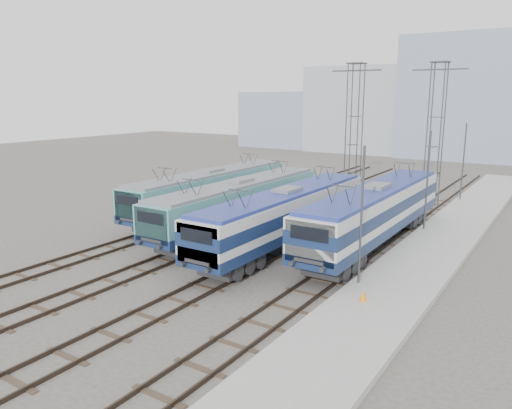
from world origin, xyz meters
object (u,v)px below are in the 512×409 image
(catenary_tower_west, at_px, (354,126))
(mast_mid, at_px, (427,183))
(locomotive_center_left, at_px, (238,202))
(locomotive_center_right, at_px, (286,213))
(mast_front, at_px, (361,219))
(mast_rear, at_px, (463,163))
(catenary_tower_east, at_px, (435,127))
(locomotive_far_right, at_px, (375,210))
(safety_cone, at_px, (363,296))
(locomotive_far_left, at_px, (210,189))

(catenary_tower_west, height_order, mast_mid, catenary_tower_west)
(locomotive_center_left, xyz_separation_m, mast_mid, (10.85, 6.72, 1.35))
(locomotive_center_left, xyz_separation_m, catenary_tower_west, (2.25, 14.72, 4.49))
(locomotive_center_right, height_order, mast_mid, mast_mid)
(mast_front, xyz_separation_m, mast_rear, (0.00, 24.00, 0.00))
(catenary_tower_east, bearing_deg, locomotive_far_right, -89.03)
(mast_mid, bearing_deg, mast_rear, 90.00)
(mast_rear, bearing_deg, locomotive_center_left, -120.10)
(safety_cone, bearing_deg, catenary_tower_west, 113.60)
(mast_front, relative_size, safety_cone, 14.04)
(locomotive_center_left, distance_m, catenary_tower_west, 15.55)
(mast_front, bearing_deg, locomotive_center_left, 154.05)
(locomotive_center_left, distance_m, mast_mid, 12.83)
(locomotive_far_left, xyz_separation_m, locomotive_center_left, (4.50, -2.61, -0.01))
(mast_rear, bearing_deg, catenary_tower_west, -155.06)
(locomotive_far_left, height_order, catenary_tower_east, catenary_tower_east)
(locomotive_far_left, height_order, mast_mid, mast_mid)
(catenary_tower_east, distance_m, mast_front, 22.32)
(locomotive_center_left, bearing_deg, mast_rear, 59.90)
(locomotive_center_right, relative_size, mast_mid, 2.49)
(catenary_tower_west, bearing_deg, locomotive_far_left, -119.14)
(locomotive_center_right, bearing_deg, locomotive_far_right, 35.85)
(locomotive_far_right, relative_size, catenary_tower_east, 1.52)
(locomotive_center_left, relative_size, mast_mid, 2.46)
(catenary_tower_east, relative_size, mast_mid, 1.71)
(locomotive_far_right, relative_size, catenary_tower_west, 1.52)
(catenary_tower_east, xyz_separation_m, mast_mid, (2.10, -10.00, -3.14))
(safety_cone, bearing_deg, locomotive_center_left, 148.39)
(mast_front, relative_size, mast_mid, 1.00)
(locomotive_far_left, distance_m, locomotive_center_left, 5.20)
(locomotive_center_left, height_order, mast_front, mast_front)
(locomotive_center_right, bearing_deg, safety_cone, -38.85)
(locomotive_center_right, relative_size, catenary_tower_east, 1.45)
(locomotive_center_left, height_order, safety_cone, locomotive_center_left)
(locomotive_center_right, bearing_deg, mast_mid, 51.86)
(mast_front, bearing_deg, locomotive_far_left, 152.80)
(catenary_tower_west, bearing_deg, locomotive_center_right, -82.04)
(locomotive_center_right, xyz_separation_m, mast_front, (6.35, -3.91, 1.27))
(locomotive_far_left, height_order, catenary_tower_west, catenary_tower_west)
(locomotive_center_left, bearing_deg, mast_mid, 31.77)
(catenary_tower_east, bearing_deg, mast_rear, 43.60)
(locomotive_center_right, xyz_separation_m, mast_mid, (6.35, 8.09, 1.27))
(locomotive_center_left, height_order, catenary_tower_east, catenary_tower_east)
(mast_rear, bearing_deg, locomotive_far_right, -96.27)
(mast_mid, bearing_deg, locomotive_center_right, -128.14)
(mast_front, bearing_deg, safety_cone, -63.17)
(locomotive_far_right, bearing_deg, catenary_tower_east, 90.97)
(locomotive_far_right, bearing_deg, mast_mid, 69.07)
(catenary_tower_west, distance_m, safety_cone, 24.80)
(catenary_tower_west, height_order, mast_rear, catenary_tower_west)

